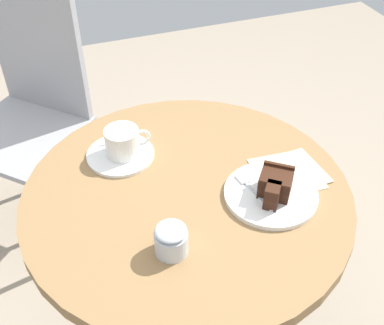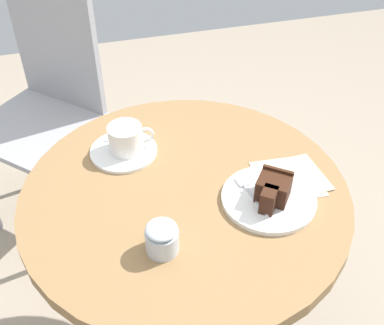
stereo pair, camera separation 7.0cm
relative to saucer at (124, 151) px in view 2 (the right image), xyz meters
name	(u,v)px [view 2 (the right image)]	position (x,y,z in m)	size (l,w,h in m)	color
cafe_table	(185,224)	(0.11, -0.18, -0.12)	(0.77, 0.77, 0.69)	olive
saucer	(124,151)	(0.00, 0.00, 0.00)	(0.17, 0.17, 0.01)	white
coffee_cup	(126,138)	(0.01, 0.00, 0.04)	(0.12, 0.09, 0.07)	white
teaspoon	(130,137)	(0.02, 0.05, 0.01)	(0.11, 0.02, 0.00)	silver
cake_plate	(269,199)	(0.29, -0.26, 0.00)	(0.21, 0.21, 0.01)	white
cake_slice	(273,190)	(0.29, -0.27, 0.04)	(0.10, 0.11, 0.06)	#381E14
fork	(249,191)	(0.25, -0.23, 0.01)	(0.04, 0.14, 0.00)	silver
napkin	(291,178)	(0.37, -0.20, 0.00)	(0.17, 0.16, 0.00)	beige
cafe_chair	(47,95)	(-0.20, 0.57, -0.15)	(0.54, 0.54, 0.91)	#9E9EA3
sugar_pot	(162,238)	(0.03, -0.33, 0.03)	(0.07, 0.07, 0.07)	silver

